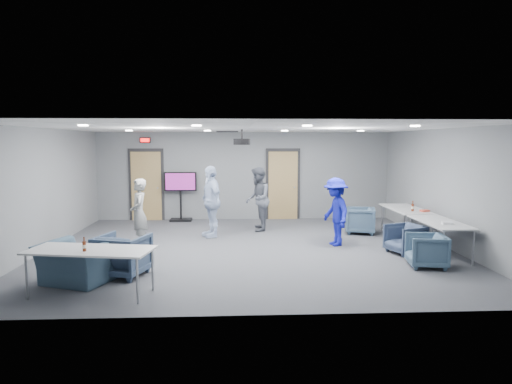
{
  "coord_description": "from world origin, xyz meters",
  "views": [
    {
      "loc": [
        -0.36,
        -10.09,
        2.39
      ],
      "look_at": [
        0.2,
        0.76,
        1.2
      ],
      "focal_mm": 32.0,
      "sensor_mm": 36.0,
      "label": 1
    }
  ],
  "objects_px": {
    "chair_front_a": "(123,255)",
    "bottle_front": "(84,246)",
    "person_c": "(211,201)",
    "table_right_b": "(440,224)",
    "person_b": "(258,199)",
    "projector": "(242,142)",
    "bottle_right": "(413,207)",
    "chair_right_c": "(426,251)",
    "person_d": "(335,212)",
    "table_front_left": "(90,252)",
    "table_right_a": "(406,210)",
    "tv_stand": "(181,193)",
    "chair_front_b": "(76,263)",
    "person_a": "(139,213)",
    "chair_right_a": "(360,220)",
    "chair_right_b": "(405,239)"
  },
  "relations": [
    {
      "from": "person_a",
      "to": "table_front_left",
      "type": "xyz_separation_m",
      "value": [
        -0.1,
        -3.24,
        -0.1
      ]
    },
    {
      "from": "person_c",
      "to": "bottle_right",
      "type": "height_order",
      "value": "person_c"
    },
    {
      "from": "table_right_b",
      "to": "projector",
      "type": "height_order",
      "value": "projector"
    },
    {
      "from": "person_d",
      "to": "table_right_a",
      "type": "distance_m",
      "value": 2.15
    },
    {
      "from": "person_a",
      "to": "table_right_b",
      "type": "bearing_deg",
      "value": 67.25
    },
    {
      "from": "person_c",
      "to": "bottle_right",
      "type": "xyz_separation_m",
      "value": [
        4.89,
        -0.77,
        -0.08
      ]
    },
    {
      "from": "bottle_front",
      "to": "table_front_left",
      "type": "bearing_deg",
      "value": 71.14
    },
    {
      "from": "chair_right_a",
      "to": "table_right_b",
      "type": "height_order",
      "value": "table_right_b"
    },
    {
      "from": "person_d",
      "to": "table_front_left",
      "type": "distance_m",
      "value": 5.63
    },
    {
      "from": "bottle_front",
      "to": "person_d",
      "type": "bearing_deg",
      "value": 35.96
    },
    {
      "from": "chair_right_a",
      "to": "projector",
      "type": "height_order",
      "value": "projector"
    },
    {
      "from": "person_b",
      "to": "bottle_right",
      "type": "height_order",
      "value": "person_b"
    },
    {
      "from": "table_right_a",
      "to": "chair_right_c",
      "type": "bearing_deg",
      "value": 166.76
    },
    {
      "from": "person_c",
      "to": "bottle_front",
      "type": "relative_size",
      "value": 8.1
    },
    {
      "from": "bottle_front",
      "to": "table_right_b",
      "type": "bearing_deg",
      "value": 19.07
    },
    {
      "from": "person_d",
      "to": "chair_right_c",
      "type": "bearing_deg",
      "value": 22.6
    },
    {
      "from": "person_c",
      "to": "table_right_b",
      "type": "distance_m",
      "value": 5.39
    },
    {
      "from": "person_c",
      "to": "chair_front_b",
      "type": "bearing_deg",
      "value": -52.86
    },
    {
      "from": "chair_right_c",
      "to": "chair_front_a",
      "type": "bearing_deg",
      "value": -77.91
    },
    {
      "from": "person_b",
      "to": "chair_right_c",
      "type": "height_order",
      "value": "person_b"
    },
    {
      "from": "table_front_left",
      "to": "person_c",
      "type": "bearing_deg",
      "value": 78.99
    },
    {
      "from": "tv_stand",
      "to": "chair_front_a",
      "type": "bearing_deg",
      "value": -93.92
    },
    {
      "from": "person_d",
      "to": "table_right_b",
      "type": "height_order",
      "value": "person_d"
    },
    {
      "from": "person_a",
      "to": "bottle_front",
      "type": "height_order",
      "value": "person_a"
    },
    {
      "from": "chair_right_a",
      "to": "table_right_a",
      "type": "xyz_separation_m",
      "value": [
        1.02,
        -0.52,
        0.34
      ]
    },
    {
      "from": "person_a",
      "to": "bottle_right",
      "type": "distance_m",
      "value": 6.48
    },
    {
      "from": "chair_front_b",
      "to": "projector",
      "type": "height_order",
      "value": "projector"
    },
    {
      "from": "person_b",
      "to": "table_right_b",
      "type": "height_order",
      "value": "person_b"
    },
    {
      "from": "person_b",
      "to": "chair_front_a",
      "type": "distance_m",
      "value": 4.89
    },
    {
      "from": "chair_right_b",
      "to": "table_right_b",
      "type": "bearing_deg",
      "value": 52.49
    },
    {
      "from": "table_front_left",
      "to": "bottle_right",
      "type": "bearing_deg",
      "value": 38.69
    },
    {
      "from": "chair_front_b",
      "to": "tv_stand",
      "type": "bearing_deg",
      "value": -78.92
    },
    {
      "from": "person_b",
      "to": "table_right_a",
      "type": "distance_m",
      "value": 3.83
    },
    {
      "from": "person_a",
      "to": "bottle_right",
      "type": "bearing_deg",
      "value": 79.9
    },
    {
      "from": "person_b",
      "to": "chair_front_b",
      "type": "xyz_separation_m",
      "value": [
        -3.34,
        -4.48,
        -0.51
      ]
    },
    {
      "from": "chair_right_c",
      "to": "person_d",
      "type": "bearing_deg",
      "value": -136.41
    },
    {
      "from": "person_a",
      "to": "chair_front_a",
      "type": "xyz_separation_m",
      "value": [
        0.15,
        -2.24,
        -0.4
      ]
    },
    {
      "from": "chair_right_b",
      "to": "chair_front_a",
      "type": "height_order",
      "value": "chair_front_a"
    },
    {
      "from": "table_right_b",
      "to": "tv_stand",
      "type": "xyz_separation_m",
      "value": [
        -5.94,
        4.59,
        0.16
      ]
    },
    {
      "from": "person_d",
      "to": "table_right_a",
      "type": "relative_size",
      "value": 0.83
    },
    {
      "from": "chair_front_a",
      "to": "person_c",
      "type": "bearing_deg",
      "value": -95.98
    },
    {
      "from": "person_b",
      "to": "projector",
      "type": "distance_m",
      "value": 2.16
    },
    {
      "from": "chair_front_a",
      "to": "bottle_front",
      "type": "distance_m",
      "value": 1.25
    },
    {
      "from": "projector",
      "to": "bottle_right",
      "type": "bearing_deg",
      "value": 7.63
    },
    {
      "from": "bottle_front",
      "to": "person_a",
      "type": "bearing_deg",
      "value": 87.55
    },
    {
      "from": "chair_front_a",
      "to": "bottle_front",
      "type": "bearing_deg",
      "value": 92.41
    },
    {
      "from": "chair_front_a",
      "to": "chair_front_b",
      "type": "relative_size",
      "value": 0.77
    },
    {
      "from": "person_b",
      "to": "table_front_left",
      "type": "relative_size",
      "value": 0.85
    },
    {
      "from": "table_right_b",
      "to": "person_a",
      "type": "bearing_deg",
      "value": 80.55
    },
    {
      "from": "chair_right_c",
      "to": "table_right_a",
      "type": "height_order",
      "value": "table_right_a"
    }
  ]
}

